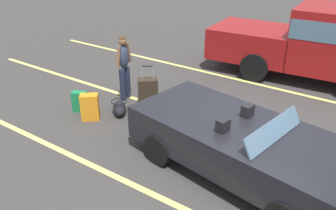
{
  "coord_description": "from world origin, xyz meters",
  "views": [
    {
      "loc": [
        1.91,
        -5.08,
        4.0
      ],
      "look_at": [
        -1.78,
        0.27,
        0.75
      ],
      "focal_mm": 38.35,
      "sensor_mm": 36.0,
      "label": 1
    }
  ],
  "objects_px": {
    "suitcase_large_black": "(148,93)",
    "duffel_bag": "(119,108)",
    "suitcase_small_carryon": "(80,102)",
    "traveler_person": "(124,64)",
    "parked_pickup_truck_near": "(315,42)",
    "suitcase_medium_bright": "(90,107)",
    "convertible_car": "(254,150)"
  },
  "relations": [
    {
      "from": "parked_pickup_truck_near",
      "to": "convertible_car",
      "type": "bearing_deg",
      "value": -89.56
    },
    {
      "from": "convertible_car",
      "to": "traveler_person",
      "type": "distance_m",
      "value": 4.17
    },
    {
      "from": "suitcase_large_black",
      "to": "parked_pickup_truck_near",
      "type": "distance_m",
      "value": 4.98
    },
    {
      "from": "suitcase_medium_bright",
      "to": "traveler_person",
      "type": "xyz_separation_m",
      "value": [
        -0.07,
        1.31,
        0.62
      ]
    },
    {
      "from": "suitcase_medium_bright",
      "to": "suitcase_large_black",
      "type": "bearing_deg",
      "value": -68.5
    },
    {
      "from": "suitcase_large_black",
      "to": "suitcase_medium_bright",
      "type": "relative_size",
      "value": 1.79
    },
    {
      "from": "suitcase_small_carryon",
      "to": "convertible_car",
      "type": "bearing_deg",
      "value": -113.74
    },
    {
      "from": "suitcase_large_black",
      "to": "traveler_person",
      "type": "distance_m",
      "value": 0.96
    },
    {
      "from": "convertible_car",
      "to": "parked_pickup_truck_near",
      "type": "xyz_separation_m",
      "value": [
        -0.44,
        5.27,
        0.52
      ]
    },
    {
      "from": "duffel_bag",
      "to": "traveler_person",
      "type": "distance_m",
      "value": 1.16
    },
    {
      "from": "convertible_car",
      "to": "suitcase_small_carryon",
      "type": "bearing_deg",
      "value": -171.61
    },
    {
      "from": "suitcase_large_black",
      "to": "convertible_car",
      "type": "bearing_deg",
      "value": -151.11
    },
    {
      "from": "suitcase_medium_bright",
      "to": "duffel_bag",
      "type": "height_order",
      "value": "suitcase_medium_bright"
    },
    {
      "from": "traveler_person",
      "to": "suitcase_large_black",
      "type": "bearing_deg",
      "value": -8.65
    },
    {
      "from": "suitcase_large_black",
      "to": "duffel_bag",
      "type": "bearing_deg",
      "value": 113.44
    },
    {
      "from": "suitcase_large_black",
      "to": "parked_pickup_truck_near",
      "type": "relative_size",
      "value": 0.22
    },
    {
      "from": "suitcase_large_black",
      "to": "traveler_person",
      "type": "height_order",
      "value": "traveler_person"
    },
    {
      "from": "suitcase_medium_bright",
      "to": "suitcase_small_carryon",
      "type": "xyz_separation_m",
      "value": [
        -0.5,
        0.16,
        -0.06
      ]
    },
    {
      "from": "convertible_car",
      "to": "parked_pickup_truck_near",
      "type": "relative_size",
      "value": 0.85
    },
    {
      "from": "convertible_car",
      "to": "suitcase_large_black",
      "type": "height_order",
      "value": "convertible_car"
    },
    {
      "from": "suitcase_large_black",
      "to": "suitcase_small_carryon",
      "type": "distance_m",
      "value": 1.64
    },
    {
      "from": "convertible_car",
      "to": "parked_pickup_truck_near",
      "type": "height_order",
      "value": "parked_pickup_truck_near"
    },
    {
      "from": "suitcase_large_black",
      "to": "duffel_bag",
      "type": "relative_size",
      "value": 1.64
    },
    {
      "from": "suitcase_large_black",
      "to": "suitcase_medium_bright",
      "type": "height_order",
      "value": "suitcase_large_black"
    },
    {
      "from": "convertible_car",
      "to": "suitcase_large_black",
      "type": "xyz_separation_m",
      "value": [
        -3.18,
        1.18,
        -0.22
      ]
    },
    {
      "from": "traveler_person",
      "to": "parked_pickup_truck_near",
      "type": "xyz_separation_m",
      "value": [
        3.52,
        4.03,
        0.18
      ]
    },
    {
      "from": "suitcase_small_carryon",
      "to": "traveler_person",
      "type": "xyz_separation_m",
      "value": [
        0.43,
        1.16,
        0.68
      ]
    },
    {
      "from": "suitcase_small_carryon",
      "to": "traveler_person",
      "type": "height_order",
      "value": "traveler_person"
    },
    {
      "from": "suitcase_medium_bright",
      "to": "suitcase_small_carryon",
      "type": "distance_m",
      "value": 0.53
    },
    {
      "from": "suitcase_large_black",
      "to": "suitcase_medium_bright",
      "type": "distance_m",
      "value": 1.44
    },
    {
      "from": "traveler_person",
      "to": "parked_pickup_truck_near",
      "type": "distance_m",
      "value": 5.35
    },
    {
      "from": "suitcase_large_black",
      "to": "traveler_person",
      "type": "bearing_deg",
      "value": 44.74
    }
  ]
}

